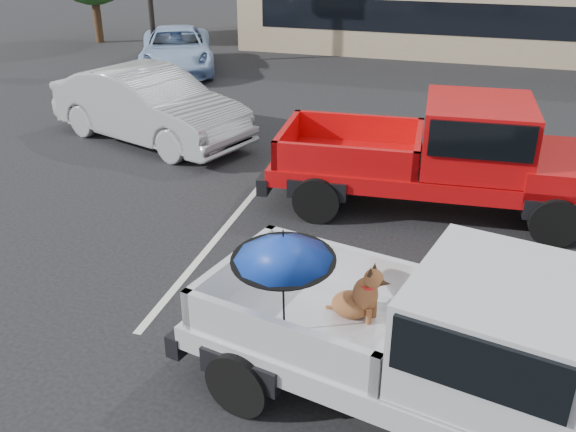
# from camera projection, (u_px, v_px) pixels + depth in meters

# --- Properties ---
(ground) EXTENTS (90.00, 90.00, 0.00)m
(ground) POSITION_uv_depth(u_px,v_px,m) (373.00, 351.00, 7.98)
(ground) COLOR black
(ground) RESTS_ON ground
(stripe_left) EXTENTS (0.12, 5.00, 0.01)m
(stripe_left) POSITION_uv_depth(u_px,v_px,m) (210.00, 246.00, 10.46)
(stripe_left) COLOR silver
(stripe_left) RESTS_ON ground
(silver_pickup) EXTENTS (5.99, 3.25, 2.06)m
(silver_pickup) POSITION_uv_depth(u_px,v_px,m) (471.00, 347.00, 6.36)
(silver_pickup) COLOR black
(silver_pickup) RESTS_ON ground
(red_pickup) EXTENTS (6.28, 2.56, 2.03)m
(red_pickup) POSITION_uv_depth(u_px,v_px,m) (464.00, 153.00, 11.21)
(red_pickup) COLOR black
(red_pickup) RESTS_ON ground
(silver_sedan) EXTENTS (5.39, 3.42, 1.68)m
(silver_sedan) POSITION_uv_depth(u_px,v_px,m) (150.00, 106.00, 14.81)
(silver_sedan) COLOR #A1A4A8
(silver_sedan) RESTS_ON ground
(blue_suv) EXTENTS (4.20, 5.52, 1.39)m
(blue_suv) POSITION_uv_depth(u_px,v_px,m) (177.00, 50.00, 21.34)
(blue_suv) COLOR #92B0D9
(blue_suv) RESTS_ON ground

